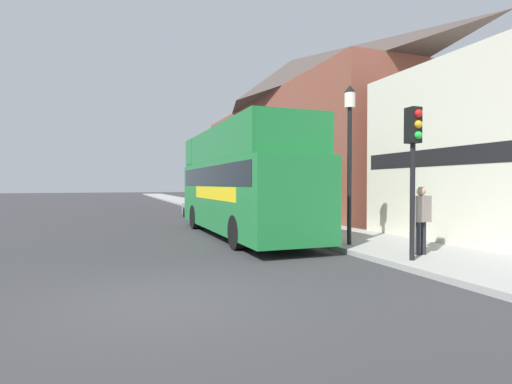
# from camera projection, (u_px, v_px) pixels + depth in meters

# --- Properties ---
(ground_plane) EXTENTS (144.00, 144.00, 0.00)m
(ground_plane) POSITION_uv_depth(u_px,v_px,m) (121.00, 214.00, 26.27)
(ground_plane) COLOR #333335
(sidewalk) EXTENTS (3.39, 108.00, 0.14)m
(sidewalk) POSITION_uv_depth(u_px,v_px,m) (238.00, 213.00, 25.94)
(sidewalk) COLOR #999993
(sidewalk) RESTS_ON ground_plane
(brick_terrace_rear) EXTENTS (6.00, 24.21, 11.01)m
(brick_terrace_rear) POSITION_uv_depth(u_px,v_px,m) (291.00, 136.00, 29.18)
(brick_terrace_rear) COLOR brown
(brick_terrace_rear) RESTS_ON ground_plane
(tour_bus) EXTENTS (2.48, 9.98, 3.98)m
(tour_bus) POSITION_uv_depth(u_px,v_px,m) (240.00, 189.00, 15.07)
(tour_bus) COLOR #1E7A38
(tour_bus) RESTS_ON ground_plane
(parked_car_ahead_of_bus) EXTENTS (1.99, 4.55, 1.41)m
(parked_car_ahead_of_bus) POSITION_uv_depth(u_px,v_px,m) (204.00, 207.00, 22.40)
(parked_car_ahead_of_bus) COLOR #9E9EA3
(parked_car_ahead_of_bus) RESTS_ON ground_plane
(pedestrian_nearest) EXTENTS (0.46, 0.25, 1.76)m
(pedestrian_nearest) POSITION_uv_depth(u_px,v_px,m) (421.00, 214.00, 10.25)
(pedestrian_nearest) COLOR #232328
(pedestrian_nearest) RESTS_ON sidewalk
(traffic_signal) EXTENTS (0.28, 0.42, 3.64)m
(traffic_signal) POSITION_uv_depth(u_px,v_px,m) (414.00, 148.00, 9.46)
(traffic_signal) COLOR black
(traffic_signal) RESTS_ON sidewalk
(lamp_post_nearest) EXTENTS (0.35, 0.35, 4.78)m
(lamp_post_nearest) POSITION_uv_depth(u_px,v_px,m) (350.00, 135.00, 11.94)
(lamp_post_nearest) COLOR black
(lamp_post_nearest) RESTS_ON sidewalk
(lamp_post_second) EXTENTS (0.35, 0.35, 5.13)m
(lamp_post_second) POSITION_uv_depth(u_px,v_px,m) (253.00, 150.00, 19.45)
(lamp_post_second) COLOR black
(lamp_post_second) RESTS_ON sidewalk
(lamp_post_third) EXTENTS (0.35, 0.35, 4.44)m
(lamp_post_third) POSITION_uv_depth(u_px,v_px,m) (215.00, 166.00, 27.10)
(lamp_post_third) COLOR black
(lamp_post_third) RESTS_ON sidewalk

